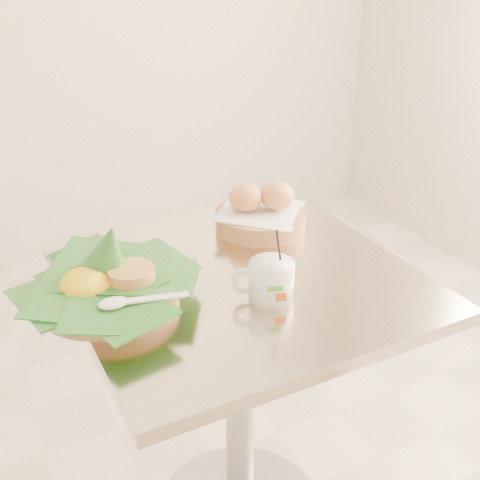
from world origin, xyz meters
name	(u,v)px	position (x,y,z in m)	size (l,w,h in m)	color
cafe_table	(240,356)	(0.21, 0.00, 0.53)	(0.72, 0.72, 0.75)	gray
rice_basket	(107,281)	(-0.07, 0.01, 0.80)	(0.34, 0.34, 0.17)	#B37B4C
bread_basket	(261,213)	(0.35, 0.18, 0.79)	(0.27, 0.27, 0.12)	#B37B4C
coffee_mug	(270,279)	(0.22, -0.11, 0.79)	(0.12, 0.10, 0.16)	white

